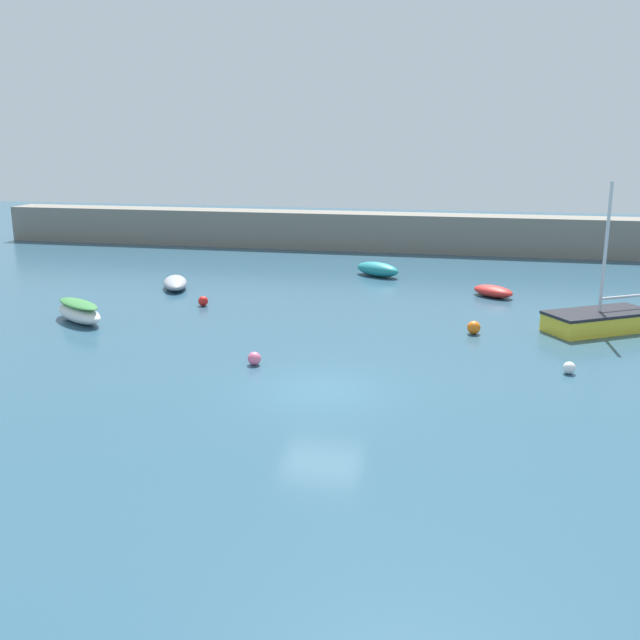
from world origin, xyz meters
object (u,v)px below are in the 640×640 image
fishing_dinghy_green (493,291)px  mooring_buoy_white (569,368)px  rowboat_white_midwater (175,283)px  mooring_buoy_red (203,301)px  open_tender_yellow (378,269)px  mooring_buoy_orange (474,328)px  rowboat_with_red_cover (79,311)px  mooring_buoy_pink (254,358)px  sailboat_tall_mast (599,320)px

fishing_dinghy_green → mooring_buoy_white: size_ratio=5.89×
rowboat_white_midwater → mooring_buoy_red: rowboat_white_midwater is taller
rowboat_white_midwater → mooring_buoy_white: rowboat_white_midwater is taller
open_tender_yellow → mooring_buoy_orange: open_tender_yellow is taller
rowboat_with_red_cover → mooring_buoy_red: 5.68m
rowboat_white_midwater → mooring_buoy_pink: size_ratio=7.41×
sailboat_tall_mast → rowboat_with_red_cover: (-21.41, -3.29, -0.00)m
rowboat_white_midwater → mooring_buoy_orange: size_ratio=6.43×
rowboat_white_midwater → mooring_buoy_red: 4.55m
mooring_buoy_orange → mooring_buoy_red: 12.65m
rowboat_white_midwater → sailboat_tall_mast: bearing=-125.9°
mooring_buoy_white → mooring_buoy_red: mooring_buoy_red is taller
sailboat_tall_mast → mooring_buoy_red: (-17.38, 0.70, -0.22)m
mooring_buoy_orange → mooring_buoy_white: bearing=-54.4°
sailboat_tall_mast → rowboat_with_red_cover: bearing=-24.3°
mooring_buoy_pink → mooring_buoy_white: size_ratio=1.12×
sailboat_tall_mast → fishing_dinghy_green: size_ratio=2.47×
open_tender_yellow → mooring_buoy_pink: (-1.79, -17.35, -0.17)m
rowboat_with_red_cover → mooring_buoy_red: (4.03, 3.99, -0.22)m
sailboat_tall_mast → mooring_buoy_pink: 14.33m
rowboat_with_red_cover → open_tender_yellow: rowboat_with_red_cover is taller
mooring_buoy_orange → sailboat_tall_mast: bearing=18.0°
fishing_dinghy_green → mooring_buoy_pink: bearing=96.4°
sailboat_tall_mast → rowboat_white_midwater: sailboat_tall_mast is taller
mooring_buoy_red → mooring_buoy_white: bearing=-23.3°
mooring_buoy_red → sailboat_tall_mast: bearing=-2.3°
fishing_dinghy_green → open_tender_yellow: 7.63m
rowboat_white_midwater → rowboat_with_red_cover: bearing=147.4°
fishing_dinghy_green → mooring_buoy_orange: bearing=121.8°
fishing_dinghy_green → mooring_buoy_pink: 15.48m
sailboat_tall_mast → mooring_buoy_pink: bearing=-1.9°
rowboat_with_red_cover → mooring_buoy_orange: (16.47, 1.69, -0.19)m
rowboat_with_red_cover → mooring_buoy_red: rowboat_with_red_cover is taller
rowboat_with_red_cover → mooring_buoy_white: 19.84m
fishing_dinghy_green → mooring_buoy_orange: size_ratio=4.58×
open_tender_yellow → mooring_buoy_orange: (5.54, -11.55, -0.13)m
sailboat_tall_mast → mooring_buoy_red: size_ratio=12.86×
open_tender_yellow → mooring_buoy_orange: 12.81m
sailboat_tall_mast → open_tender_yellow: (-10.48, 9.95, -0.06)m
rowboat_white_midwater → rowboat_with_red_cover: size_ratio=1.00×
rowboat_white_midwater → mooring_buoy_pink: (8.04, -11.59, -0.08)m
fishing_dinghy_green → rowboat_white_midwater: (-16.21, -1.57, 0.03)m
rowboat_white_midwater → fishing_dinghy_green: bearing=-108.7°
rowboat_with_red_cover → mooring_buoy_orange: rowboat_with_red_cover is taller
mooring_buoy_white → mooring_buoy_red: size_ratio=0.88×
open_tender_yellow → sailboat_tall_mast: bearing=168.8°
mooring_buoy_orange → mooring_buoy_red: mooring_buoy_orange is taller
mooring_buoy_orange → mooring_buoy_pink: bearing=-141.7°
open_tender_yellow → rowboat_with_red_cover: bearing=82.7°
mooring_buoy_pink → mooring_buoy_orange: (7.33, 5.80, 0.04)m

